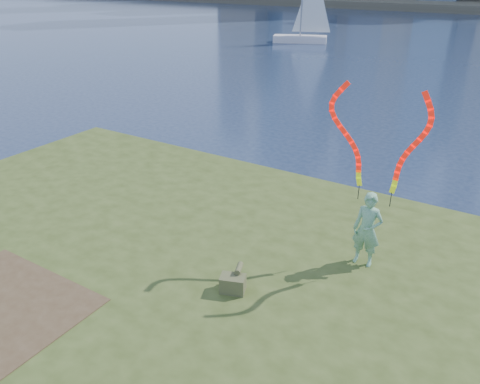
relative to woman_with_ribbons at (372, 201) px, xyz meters
The scene contains 5 objects.
ground 4.19m from the woman_with_ribbons, 146.34° to the right, with size 320.00×320.00×0.00m, color #1A2842.
grassy_knoll 5.53m from the woman_with_ribbons, 124.77° to the right, with size 20.00×18.00×0.80m.
woman_with_ribbons is the anchor object (origin of this frame).
canvas_bag 3.12m from the woman_with_ribbons, 128.70° to the right, with size 0.55×0.61×0.44m.
sailboat 37.35m from the woman_with_ribbons, 116.89° to the left, with size 5.14×3.17×7.87m.
Camera 1 is at (5.08, -6.29, 6.34)m, focal length 35.00 mm.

